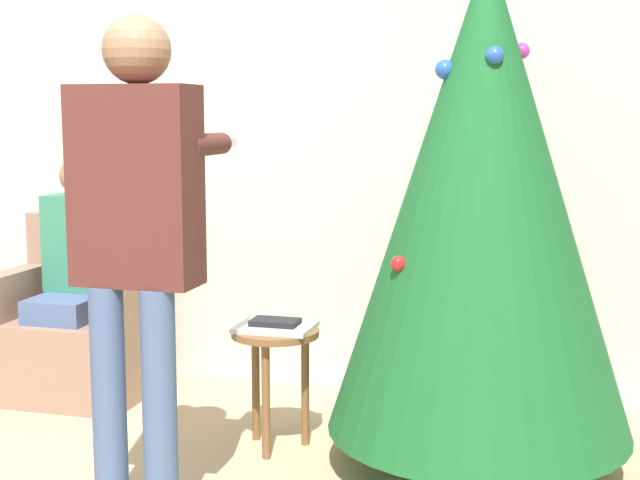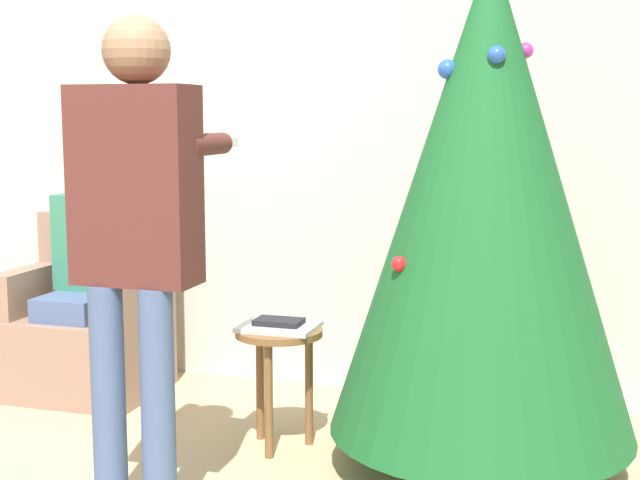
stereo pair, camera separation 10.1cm
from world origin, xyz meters
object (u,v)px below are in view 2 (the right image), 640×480
person_standing (136,223)px  person_seated (84,265)px  side_stool (279,351)px  christmas_tree (486,196)px  armchair (89,328)px

person_standing → person_seated: bearing=128.5°
side_stool → person_standing: bearing=-106.1°
christmas_tree → person_seated: size_ratio=1.70×
person_seated → side_stool: bearing=-20.0°
person_standing → side_stool: bearing=73.9°
armchair → side_stool: 1.32m
person_seated → person_standing: person_standing is taller
christmas_tree → person_seated: (-2.10, 0.45, -0.46)m
person_seated → person_standing: (1.00, -1.25, 0.41)m
person_standing → side_stool: person_standing is taller
christmas_tree → armchair: 2.30m
armchair → person_standing: person_standing is taller
side_stool → person_seated: bearing=160.0°
christmas_tree → person_standing: 1.37m
christmas_tree → person_seated: bearing=168.0°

